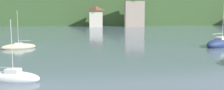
{
  "coord_description": "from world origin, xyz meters",
  "views": [
    {
      "loc": [
        -2.37,
        12.63,
        4.98
      ],
      "look_at": [
        0.0,
        38.68,
        1.59
      ],
      "focal_mm": 40.5,
      "sensor_mm": 36.0,
      "label": 1
    }
  ],
  "objects_px": {
    "shore_building_west": "(96,17)",
    "sailboat_far_1": "(222,43)",
    "shore_building_westcentral": "(134,12)",
    "sailboat_near_9": "(13,77)",
    "sailboat_far_8": "(19,47)"
  },
  "relations": [
    {
      "from": "shore_building_west",
      "to": "sailboat_far_1",
      "type": "height_order",
      "value": "sailboat_far_1"
    },
    {
      "from": "shore_building_westcentral",
      "to": "sailboat_near_9",
      "type": "xyz_separation_m",
      "value": [
        -21.25,
        -68.63,
        -4.91
      ]
    },
    {
      "from": "sailboat_near_9",
      "to": "shore_building_west",
      "type": "bearing_deg",
      "value": 95.69
    },
    {
      "from": "shore_building_west",
      "to": "sailboat_near_9",
      "type": "bearing_deg",
      "value": -96.54
    },
    {
      "from": "sailboat_far_8",
      "to": "sailboat_near_9",
      "type": "bearing_deg",
      "value": 82.36
    },
    {
      "from": "sailboat_far_1",
      "to": "sailboat_near_9",
      "type": "bearing_deg",
      "value": -177.59
    },
    {
      "from": "shore_building_west",
      "to": "sailboat_far_1",
      "type": "distance_m",
      "value": 55.27
    },
    {
      "from": "sailboat_far_1",
      "to": "sailboat_far_8",
      "type": "xyz_separation_m",
      "value": [
        -29.19,
        0.45,
        -0.2
      ]
    },
    {
      "from": "shore_building_westcentral",
      "to": "sailboat_far_8",
      "type": "distance_m",
      "value": 57.68
    },
    {
      "from": "shore_building_west",
      "to": "sailboat_near_9",
      "type": "relative_size",
      "value": 1.51
    },
    {
      "from": "sailboat_far_1",
      "to": "shore_building_westcentral",
      "type": "bearing_deg",
      "value": 62.89
    },
    {
      "from": "shore_building_westcentral",
      "to": "sailboat_far_1",
      "type": "relative_size",
      "value": 1.04
    },
    {
      "from": "shore_building_west",
      "to": "sailboat_near_9",
      "type": "xyz_separation_m",
      "value": [
        -7.93,
        -69.12,
        -3.23
      ]
    },
    {
      "from": "sailboat_far_1",
      "to": "sailboat_near_9",
      "type": "xyz_separation_m",
      "value": [
        -25.0,
        -16.64,
        -0.18
      ]
    },
    {
      "from": "sailboat_near_9",
      "to": "shore_building_westcentral",
      "type": "bearing_deg",
      "value": 85.03
    }
  ]
}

